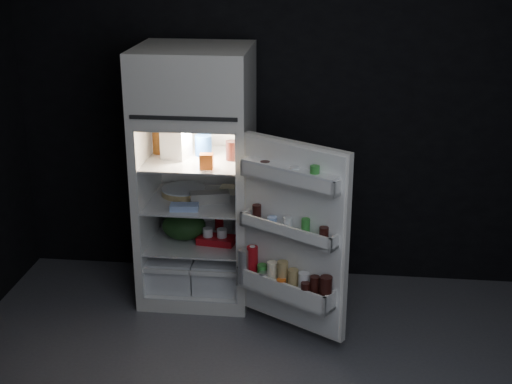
# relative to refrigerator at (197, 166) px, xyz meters

# --- Properties ---
(wall_back) EXTENTS (4.00, 0.00, 2.70)m
(wall_back) POSITION_rel_refrigerator_xyz_m (0.61, 0.38, 0.39)
(wall_back) COLOR black
(wall_back) RESTS_ON ground
(wall_front) EXTENTS (4.00, 0.00, 2.70)m
(wall_front) POSITION_rel_refrigerator_xyz_m (0.61, -3.02, 0.39)
(wall_front) COLOR black
(wall_front) RESTS_ON ground
(refrigerator) EXTENTS (0.76, 0.71, 1.78)m
(refrigerator) POSITION_rel_refrigerator_xyz_m (0.00, 0.00, 0.00)
(refrigerator) COLOR white
(refrigerator) RESTS_ON ground
(fridge_door) EXTENTS (0.71, 0.54, 1.22)m
(fridge_door) POSITION_rel_refrigerator_xyz_m (0.70, -0.57, -0.28)
(fridge_door) COLOR white
(fridge_door) RESTS_ON ground
(milk_jug) EXTENTS (0.20, 0.20, 0.24)m
(milk_jug) POSITION_rel_refrigerator_xyz_m (-0.13, -0.04, 0.19)
(milk_jug) COLOR white
(milk_jug) RESTS_ON refrigerator
(mayo_jar) EXTENTS (0.15, 0.15, 0.14)m
(mayo_jar) POSITION_rel_refrigerator_xyz_m (0.04, 0.04, 0.14)
(mayo_jar) COLOR #2054B1
(mayo_jar) RESTS_ON refrigerator
(jam_jar) EXTENTS (0.12, 0.12, 0.13)m
(jam_jar) POSITION_rel_refrigerator_xyz_m (0.26, -0.04, 0.14)
(jam_jar) COLOR black
(jam_jar) RESTS_ON refrigerator
(amber_bottle) EXTENTS (0.10, 0.10, 0.22)m
(amber_bottle) POSITION_rel_refrigerator_xyz_m (-0.27, 0.05, 0.18)
(amber_bottle) COLOR #AF5B1C
(amber_bottle) RESTS_ON refrigerator
(small_carton) EXTENTS (0.09, 0.07, 0.10)m
(small_carton) POSITION_rel_refrigerator_xyz_m (0.12, -0.26, 0.12)
(small_carton) COLOR orange
(small_carton) RESTS_ON refrigerator
(egg_carton) EXTENTS (0.29, 0.17, 0.07)m
(egg_carton) POSITION_rel_refrigerator_xyz_m (0.10, -0.08, -0.19)
(egg_carton) COLOR gray
(egg_carton) RESTS_ON refrigerator
(pie) EXTENTS (0.31, 0.31, 0.04)m
(pie) POSITION_rel_refrigerator_xyz_m (-0.11, 0.04, -0.21)
(pie) COLOR tan
(pie) RESTS_ON refrigerator
(flat_package) EXTENTS (0.20, 0.11, 0.04)m
(flat_package) POSITION_rel_refrigerator_xyz_m (-0.04, -0.25, -0.21)
(flat_package) COLOR #94B0E5
(flat_package) RESTS_ON refrigerator
(wrapped_pkg) EXTENTS (0.12, 0.10, 0.05)m
(wrapped_pkg) POSITION_rel_refrigerator_xyz_m (0.20, 0.11, -0.20)
(wrapped_pkg) COLOR #F7EECA
(wrapped_pkg) RESTS_ON refrigerator
(produce_bag) EXTENTS (0.35, 0.31, 0.20)m
(produce_bag) POSITION_rel_refrigerator_xyz_m (-0.09, -0.05, -0.43)
(produce_bag) COLOR #193815
(produce_bag) RESTS_ON refrigerator
(yogurt_tray) EXTENTS (0.27, 0.17, 0.05)m
(yogurt_tray) POSITION_rel_refrigerator_xyz_m (0.15, -0.10, -0.50)
(yogurt_tray) COLOR #A70E15
(yogurt_tray) RESTS_ON refrigerator
(small_can_red) EXTENTS (0.07, 0.07, 0.09)m
(small_can_red) POSITION_rel_refrigerator_xyz_m (0.13, 0.14, -0.48)
(small_can_red) COLOR #A70E15
(small_can_red) RESTS_ON refrigerator
(small_can_silver) EXTENTS (0.08, 0.08, 0.09)m
(small_can_silver) POSITION_rel_refrigerator_xyz_m (0.26, 0.10, -0.48)
(small_can_silver) COLOR #B7B7BC
(small_can_silver) RESTS_ON refrigerator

